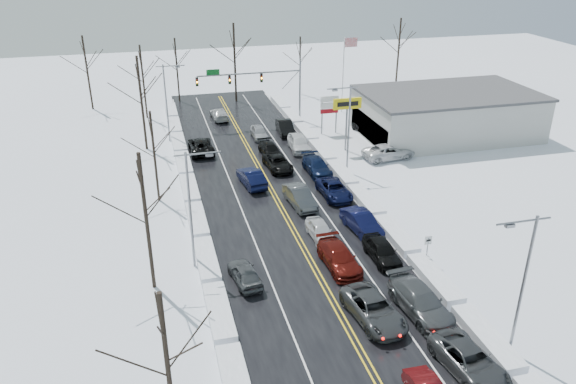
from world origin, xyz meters
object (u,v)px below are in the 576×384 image
object	(u,v)px
traffic_signal_mast	(261,81)
tires_plus_sign	(347,107)
flagpole	(345,69)
oncoming_car_0	(252,185)
dealership_building	(447,113)

from	to	relation	value
traffic_signal_mast	tires_plus_sign	distance (m)	13.92
traffic_signal_mast	flagpole	bearing A→B (deg)	9.73
tires_plus_sign	oncoming_car_0	world-z (taller)	tires_plus_sign
oncoming_car_0	dealership_building	bearing A→B (deg)	-168.35
tires_plus_sign	oncoming_car_0	distance (m)	14.74
flagpole	tires_plus_sign	bearing A→B (deg)	-108.44
traffic_signal_mast	flagpole	size ratio (longest dim) A/B	1.33
oncoming_car_0	tires_plus_sign	bearing A→B (deg)	-158.02
traffic_signal_mast	tires_plus_sign	size ratio (longest dim) A/B	2.21
flagpole	oncoming_car_0	distance (m)	27.36
traffic_signal_mast	oncoming_car_0	size ratio (longest dim) A/B	2.69
tires_plus_sign	flagpole	xyz separation A→B (m)	(4.67, 14.01, 0.93)
traffic_signal_mast	oncoming_car_0	world-z (taller)	traffic_signal_mast
traffic_signal_mast	dealership_building	bearing A→B (deg)	-25.95
flagpole	dealership_building	bearing A→B (deg)	-53.73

